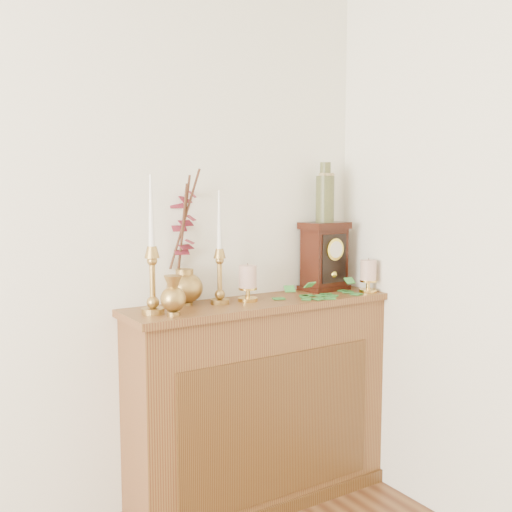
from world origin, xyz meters
TOP-DOWN VIEW (x-y plane):
  - console_shelf at (1.40, 2.10)m, footprint 1.24×0.34m
  - candlestick_left at (0.89, 2.08)m, footprint 0.09×0.09m
  - candlestick_center at (1.21, 2.12)m, footprint 0.08×0.08m
  - bud_vase at (0.94, 2.00)m, footprint 0.10×0.10m
  - ginger_jar at (1.09, 2.22)m, footprint 0.23×0.25m
  - pillar_candle_left at (1.34, 2.11)m, footprint 0.09×0.09m
  - pillar_candle_right at (1.94, 2.00)m, footprint 0.08×0.08m
  - ivy_garland at (1.66, 2.00)m, footprint 0.48×0.19m
  - mantel_clock at (1.81, 2.17)m, footprint 0.23×0.17m
  - ceramic_vase at (1.81, 2.17)m, footprint 0.09×0.09m

SIDE VIEW (x-z plane):
  - console_shelf at x=1.40m, z-range -0.03..0.90m
  - ivy_garland at x=1.66m, z-range 0.90..0.99m
  - bud_vase at x=0.94m, z-range 0.93..1.09m
  - pillar_candle_right at x=1.94m, z-range 0.93..1.10m
  - pillar_candle_left at x=1.34m, z-range 0.93..1.10m
  - candlestick_center at x=1.21m, z-range 0.85..1.33m
  - mantel_clock at x=1.81m, z-range 0.93..1.25m
  - candlestick_left at x=0.89m, z-range 0.84..1.38m
  - ginger_jar at x=1.09m, z-range 0.90..1.47m
  - ceramic_vase at x=1.81m, z-range 1.24..1.53m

